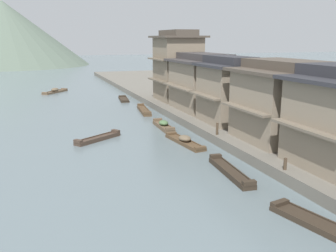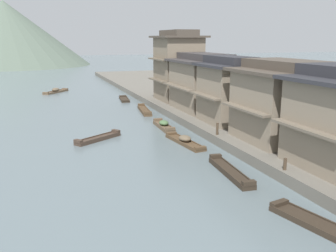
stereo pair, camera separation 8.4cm
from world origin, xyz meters
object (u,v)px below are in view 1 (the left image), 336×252
at_px(house_waterfront_tall, 283,101).
at_px(house_waterfront_narrow, 228,90).
at_px(house_waterfront_end, 178,66).
at_px(boat_midriver_drifting, 124,99).
at_px(mooring_post_dock_mid, 285,164).
at_px(boat_upstream_distant, 231,172).
at_px(house_waterfront_far, 203,82).
at_px(boat_moored_nearest, 185,141).
at_px(boat_moored_second, 98,138).
at_px(boat_moored_third, 55,91).
at_px(boat_moored_far, 318,224).
at_px(mooring_post_dock_far, 217,129).
at_px(boat_midriver_upstream, 144,110).

xyz_separation_m(house_waterfront_tall, house_waterfront_narrow, (-0.91, 7.03, 0.01)).
distance_m(house_waterfront_narrow, house_waterfront_end, 14.14).
xyz_separation_m(boat_midriver_drifting, house_waterfront_end, (5.60, -6.49, 4.93)).
bearing_deg(house_waterfront_end, mooring_post_dock_mid, -97.21).
height_order(boat_upstream_distant, house_waterfront_far, house_waterfront_far).
bearing_deg(house_waterfront_tall, boat_moored_nearest, 150.45).
relative_size(boat_moored_nearest, mooring_post_dock_mid, 7.41).
distance_m(boat_moored_second, mooring_post_dock_mid, 16.09).
height_order(boat_moored_third, boat_upstream_distant, boat_moored_third).
height_order(boat_moored_far, house_waterfront_tall, house_waterfront_tall).
relative_size(boat_midriver_drifting, house_waterfront_end, 0.54).
xyz_separation_m(boat_upstream_distant, house_waterfront_far, (6.23, 17.95, 3.56)).
bearing_deg(boat_upstream_distant, boat_moored_third, 101.12).
distance_m(boat_moored_third, boat_midriver_drifting, 14.04).
bearing_deg(mooring_post_dock_far, boat_moored_far, -98.07).
height_order(house_waterfront_tall, mooring_post_dock_far, house_waterfront_tall).
relative_size(boat_moored_far, house_waterfront_far, 0.59).
height_order(boat_moored_nearest, boat_moored_far, boat_moored_nearest).
height_order(boat_moored_far, mooring_post_dock_mid, mooring_post_dock_mid).
height_order(boat_moored_third, mooring_post_dock_far, mooring_post_dock_far).
xyz_separation_m(boat_moored_nearest, house_waterfront_tall, (6.54, -3.71, 3.51)).
relative_size(boat_moored_second, boat_midriver_upstream, 0.73).
bearing_deg(mooring_post_dock_mid, boat_moored_third, 103.63).
bearing_deg(boat_moored_second, mooring_post_dock_mid, -55.62).
relative_size(boat_midriver_upstream, house_waterfront_far, 0.70).
bearing_deg(house_waterfront_end, house_waterfront_far, -87.46).
bearing_deg(boat_moored_nearest, boat_midriver_drifting, 89.14).
distance_m(boat_midriver_upstream, house_waterfront_narrow, 12.73).
bearing_deg(boat_moored_third, boat_upstream_distant, -78.88).
bearing_deg(house_waterfront_end, house_waterfront_narrow, -91.35).
distance_m(boat_moored_nearest, boat_moored_second, 7.40).
distance_m(boat_moored_nearest, boat_midriver_upstream, 14.49).
xyz_separation_m(boat_midriver_upstream, boat_upstream_distant, (-0.60, -22.15, 0.00)).
relative_size(boat_midriver_drifting, mooring_post_dock_mid, 6.46).
bearing_deg(boat_upstream_distant, house_waterfront_far, 70.86).
distance_m(house_waterfront_tall, house_waterfront_narrow, 7.09).
relative_size(boat_moored_far, house_waterfront_end, 0.57).
bearing_deg(house_waterfront_far, house_waterfront_tall, -88.93).
distance_m(boat_moored_third, boat_midriver_upstream, 22.33).
bearing_deg(boat_upstream_distant, boat_moored_far, -86.56).
bearing_deg(boat_midriver_upstream, mooring_post_dock_mid, -85.57).
distance_m(boat_upstream_distant, mooring_post_dock_mid, 3.40).
height_order(boat_upstream_distant, house_waterfront_end, house_waterfront_end).
distance_m(boat_midriver_drifting, house_waterfront_far, 15.28).
xyz_separation_m(boat_midriver_drifting, mooring_post_dock_far, (2.17, -24.68, 1.12)).
bearing_deg(mooring_post_dock_far, boat_moored_nearest, 162.46).
bearing_deg(mooring_post_dock_mid, boat_moored_nearest, 104.44).
distance_m(boat_moored_nearest, house_waterfront_tall, 8.30).
bearing_deg(house_waterfront_narrow, boat_upstream_distant, -116.92).
bearing_deg(house_waterfront_tall, boat_midriver_upstream, 107.96).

